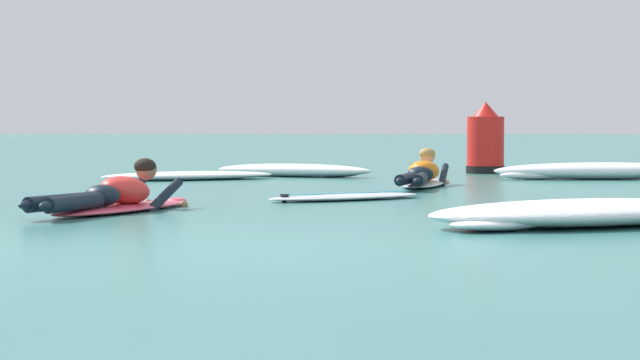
{
  "coord_description": "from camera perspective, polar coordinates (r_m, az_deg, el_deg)",
  "views": [
    {
      "loc": [
        1.21,
        -8.33,
        0.85
      ],
      "look_at": [
        0.84,
        5.86,
        0.17
      ],
      "focal_mm": 69.02,
      "sensor_mm": 36.0,
      "label": 1
    }
  ],
  "objects": [
    {
      "name": "whitewater_far_band",
      "position": [
        18.75,
        -1.23,
        0.44
      ],
      "size": [
        2.55,
        1.34,
        0.2
      ],
      "color": "white",
      "rests_on": "ground"
    },
    {
      "name": "ground_plane",
      "position": [
        18.39,
        -2.26,
        0.1
      ],
      "size": [
        120.0,
        120.0,
        0.0
      ],
      "primitive_type": "plane",
      "color": "#387A75"
    },
    {
      "name": "whitewater_mid_right",
      "position": [
        17.81,
        -6.11,
        0.19
      ],
      "size": [
        2.59,
        1.59,
        0.13
      ],
      "color": "white",
      "rests_on": "ground"
    },
    {
      "name": "surfer_near",
      "position": [
        11.61,
        -9.42,
        -0.8
      ],
      "size": [
        1.32,
        2.44,
        0.55
      ],
      "color": "#E54C66",
      "rests_on": "ground"
    },
    {
      "name": "whitewater_back",
      "position": [
        10.26,
        12.24,
        -1.51
      ],
      "size": [
        3.03,
        2.1,
        0.21
      ],
      "color": "white",
      "rests_on": "ground"
    },
    {
      "name": "drifting_surfboard",
      "position": [
        13.24,
        1.11,
        -0.78
      ],
      "size": [
        1.86,
        1.44,
        0.16
      ],
      "color": "silver",
      "rests_on": "ground"
    },
    {
      "name": "surfer_far",
      "position": [
        15.95,
        4.76,
        0.2
      ],
      "size": [
        0.86,
        2.55,
        0.53
      ],
      "color": "silver",
      "rests_on": "ground"
    },
    {
      "name": "whitewater_mid_left",
      "position": [
        18.38,
        12.98,
        0.39
      ],
      "size": [
        3.22,
        0.94,
        0.25
      ],
      "color": "white",
      "rests_on": "ground"
    },
    {
      "name": "channel_marker_buoy",
      "position": [
        20.17,
        7.68,
        1.66
      ],
      "size": [
        0.63,
        0.63,
        1.16
      ],
      "color": "red",
      "rests_on": "ground"
    }
  ]
}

